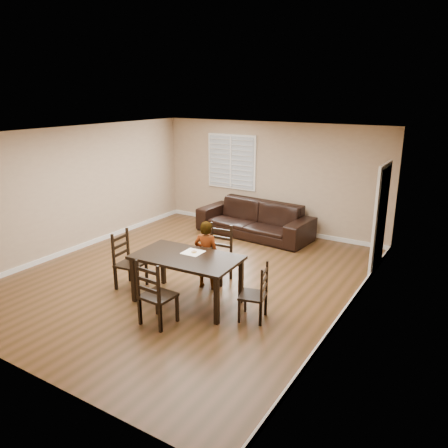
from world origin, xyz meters
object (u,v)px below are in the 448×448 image
at_px(child, 206,255).
at_px(sofa, 254,219).
at_px(donut, 194,251).
at_px(chair_right, 260,295).
at_px(chair_left, 125,262).
at_px(chair_near, 220,254).
at_px(dining_table, 187,261).
at_px(chair_far, 152,297).

xyz_separation_m(child, sofa, (-0.67, 3.10, -0.21)).
xyz_separation_m(child, donut, (0.04, -0.43, 0.21)).
bearing_deg(sofa, chair_right, -56.36).
height_order(chair_left, child, child).
bearing_deg(sofa, chair_near, -71.46).
bearing_deg(child, sofa, -89.33).
height_order(dining_table, chair_left, chair_left).
bearing_deg(dining_table, chair_right, 0.90).
relative_size(dining_table, chair_far, 1.71).
relative_size(chair_near, donut, 11.53).
distance_m(chair_far, sofa, 4.71).
bearing_deg(chair_left, donut, -84.10).
xyz_separation_m(chair_near, donut, (0.07, -0.91, 0.36)).
height_order(chair_left, donut, chair_left).
distance_m(dining_table, donut, 0.23).
height_order(chair_far, sofa, chair_far).
xyz_separation_m(dining_table, child, (-0.03, 0.63, -0.11)).
distance_m(dining_table, chair_right, 1.35).
bearing_deg(chair_right, sofa, -164.80).
height_order(chair_far, child, child).
distance_m(donut, sofa, 3.63).
height_order(child, donut, child).
xyz_separation_m(chair_far, chair_right, (1.27, 1.01, -0.06)).
xyz_separation_m(chair_left, sofa, (0.62, 3.80, -0.06)).
relative_size(chair_left, chair_right, 1.14).
xyz_separation_m(chair_near, chair_right, (1.36, -1.02, -0.06)).
distance_m(chair_left, donut, 1.41).
bearing_deg(chair_far, sofa, -78.63).
xyz_separation_m(chair_left, donut, (1.33, 0.27, 0.37)).
height_order(chair_near, sofa, chair_near).
relative_size(chair_left, child, 0.83).
distance_m(chair_near, child, 0.50).
height_order(dining_table, donut, donut).
bearing_deg(chair_far, donut, -86.37).
bearing_deg(chair_near, dining_table, -90.56).
relative_size(dining_table, sofa, 0.64).
distance_m(chair_near, sofa, 2.70).
relative_size(chair_far, chair_right, 1.15).
xyz_separation_m(chair_left, chair_right, (2.63, 0.16, -0.06)).
xyz_separation_m(chair_near, sofa, (-0.64, 2.62, -0.07)).
relative_size(chair_far, child, 0.84).
bearing_deg(child, dining_table, 81.48).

